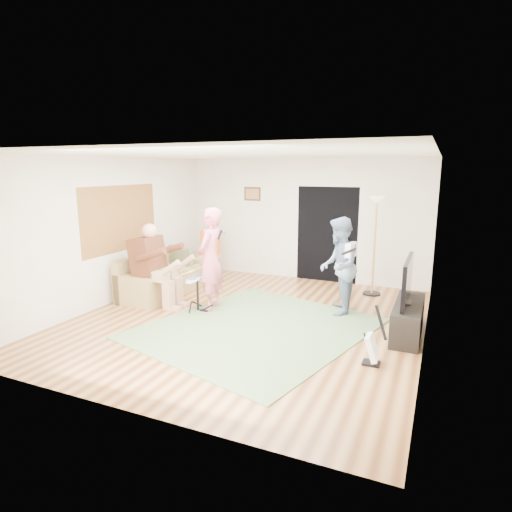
{
  "coord_description": "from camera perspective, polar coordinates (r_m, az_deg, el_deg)",
  "views": [
    {
      "loc": [
        2.86,
        -6.17,
        2.49
      ],
      "look_at": [
        0.02,
        0.3,
        1.04
      ],
      "focal_mm": 30.0,
      "sensor_mm": 36.0,
      "label": 1
    }
  ],
  "objects": [
    {
      "name": "guitarist",
      "position": [
        7.46,
        10.96,
        -1.34
      ],
      "size": [
        0.78,
        0.92,
        1.68
      ],
      "primitive_type": "imported",
      "rotation": [
        0.0,
        0.0,
        -1.39
      ],
      "color": "slate",
      "rests_on": "floor"
    },
    {
      "name": "drum_kit",
      "position": [
        7.65,
        -7.78,
        -5.22
      ],
      "size": [
        0.36,
        0.64,
        0.65
      ],
      "color": "black",
      "rests_on": "floor"
    },
    {
      "name": "walls",
      "position": [
        6.89,
        -1.17,
        2.12
      ],
      "size": [
        5.5,
        6.0,
        2.7
      ],
      "primitive_type": null,
      "color": "silver",
      "rests_on": "floor"
    },
    {
      "name": "window_blinds",
      "position": [
        8.53,
        -17.62,
        4.77
      ],
      "size": [
        0.0,
        2.05,
        2.05
      ],
      "primitive_type": "plane",
      "rotation": [
        1.57,
        0.0,
        1.57
      ],
      "color": "#9A662F",
      "rests_on": "walls"
    },
    {
      "name": "television",
      "position": [
        6.77,
        19.53,
        -3.07
      ],
      "size": [
        0.06,
        1.2,
        0.66
      ],
      "primitive_type": "cube",
      "color": "black",
      "rests_on": "tv_cabinet"
    },
    {
      "name": "dining_chair",
      "position": [
        9.79,
        -6.26,
        -0.8
      ],
      "size": [
        0.56,
        0.59,
        1.1
      ],
      "rotation": [
        0.0,
        0.0,
        0.24
      ],
      "color": "tan",
      "rests_on": "floor"
    },
    {
      "name": "singer",
      "position": [
        7.58,
        -6.12,
        -0.44
      ],
      "size": [
        0.5,
        0.7,
        1.82
      ],
      "primitive_type": "imported",
      "rotation": [
        0.0,
        0.0,
        -1.48
      ],
      "color": "#DA5F78",
      "rests_on": "floor"
    },
    {
      "name": "tv_cabinet",
      "position": [
        6.93,
        19.6,
        -7.91
      ],
      "size": [
        0.4,
        1.4,
        0.5
      ],
      "primitive_type": "cube",
      "color": "black",
      "rests_on": "floor"
    },
    {
      "name": "drummer",
      "position": [
        8.04,
        -13.03,
        -2.35
      ],
      "size": [
        0.98,
        0.55,
        1.51
      ],
      "color": "#5A2C19",
      "rests_on": "sofa"
    },
    {
      "name": "guitar_spare",
      "position": [
        5.8,
        15.3,
        -11.7
      ],
      "size": [
        0.29,
        0.26,
        0.81
      ],
      "color": "black",
      "rests_on": "floor"
    },
    {
      "name": "floor",
      "position": [
        7.24,
        -1.12,
        -8.48
      ],
      "size": [
        6.0,
        6.0,
        0.0
      ],
      "primitive_type": "plane",
      "color": "brown",
      "rests_on": "ground"
    },
    {
      "name": "area_rug",
      "position": [
        6.86,
        0.05,
        -9.58
      ],
      "size": [
        3.81,
        4.09,
        0.02
      ],
      "primitive_type": "cube",
      "rotation": [
        0.0,
        0.0,
        -0.26
      ],
      "color": "#557245",
      "rests_on": "floor"
    },
    {
      "name": "picture_frame",
      "position": [
        10.05,
        -0.49,
        8.28
      ],
      "size": [
        0.42,
        0.03,
        0.32
      ],
      "primitive_type": "cube",
      "color": "#3F2314",
      "rests_on": "walls"
    },
    {
      "name": "torchiere_lamp",
      "position": [
        8.66,
        15.63,
        3.58
      ],
      "size": [
        0.35,
        0.35,
        1.95
      ],
      "color": "black",
      "rests_on": "floor"
    },
    {
      "name": "ceiling",
      "position": [
        6.8,
        -1.22,
        13.41
      ],
      "size": [
        6.0,
        6.0,
        0.0
      ],
      "primitive_type": "plane",
      "rotation": [
        3.14,
        0.0,
        0.0
      ],
      "color": "white",
      "rests_on": "walls"
    },
    {
      "name": "sofa",
      "position": [
        8.87,
        -12.72,
        -3.15
      ],
      "size": [
        0.82,
        1.99,
        0.81
      ],
      "color": "#A48852",
      "rests_on": "floor"
    },
    {
      "name": "doorway",
      "position": [
        9.55,
        9.44,
        2.81
      ],
      "size": [
        2.1,
        0.0,
        2.1
      ],
      "primitive_type": "plane",
      "rotation": [
        1.57,
        0.0,
        0.0
      ],
      "color": "black",
      "rests_on": "walls"
    },
    {
      "name": "guitar_held",
      "position": [
        7.36,
        12.57,
        0.83
      ],
      "size": [
        0.23,
        0.61,
        0.26
      ],
      "primitive_type": null,
      "rotation": [
        0.0,
        0.0,
        -0.19
      ],
      "color": "white",
      "rests_on": "guitarist"
    },
    {
      "name": "microphone",
      "position": [
        7.4,
        -4.85,
        2.83
      ],
      "size": [
        0.06,
        0.06,
        0.24
      ],
      "primitive_type": null,
      "color": "black",
      "rests_on": "singer"
    }
  ]
}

